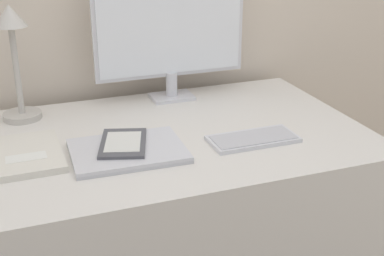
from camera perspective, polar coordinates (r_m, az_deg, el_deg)
The scene contains 7 objects.
desk at distance 1.83m, azimuth -1.71°, elevation -11.31°, with size 1.16×0.78×0.75m.
monitor at distance 1.87m, azimuth -2.32°, elevation 11.12°, with size 0.54×0.11×0.49m.
keyboard at distance 1.59m, azimuth 6.53°, elevation -1.14°, with size 0.26×0.12×0.01m.
laptop at distance 1.51m, azimuth -6.88°, elevation -2.44°, with size 0.32×0.25×0.02m.
ereader at distance 1.53m, azimuth -7.36°, elevation -1.60°, with size 0.18×0.22×0.01m.
desk_lamp at distance 1.77m, azimuth -18.46°, elevation 7.90°, with size 0.12×0.12×0.37m.
notebook at distance 1.55m, azimuth -17.35°, elevation -2.72°, with size 0.20×0.27×0.02m.
Camera 1 is at (-0.48, -1.33, 1.39)m, focal length 50.00 mm.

